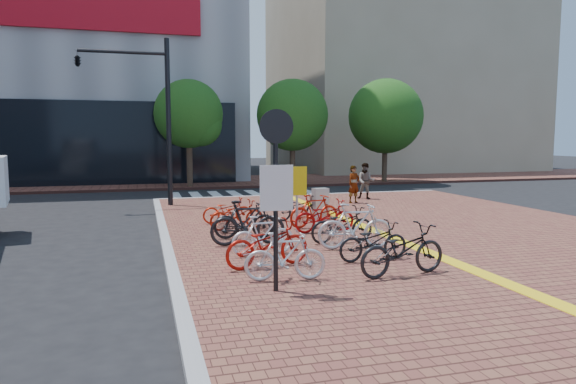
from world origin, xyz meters
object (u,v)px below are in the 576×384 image
object	(u,v)px
yellow_sign	(297,187)
bike_1	(268,244)
bike_5	(237,215)
bike_7	(403,250)
bike_11	(325,216)
traffic_light_pole	(128,90)
bike_4	(245,220)
bike_13	(298,208)
bike_8	(373,241)
bike_6	(228,210)
bike_9	(355,226)
utility_box	(320,204)
bike_3	(248,223)
pedestrian_a	(354,184)
pedestrian_b	(366,181)
bike_0	(285,256)
notice_sign	(276,178)
bike_10	(342,224)
bike_2	(263,235)
bike_12	(314,211)

from	to	relation	value
yellow_sign	bike_1	bearing A→B (deg)	-115.77
bike_5	bike_7	xyz separation A→B (m)	(2.26, -5.98, 0.07)
bike_11	traffic_light_pole	world-z (taller)	traffic_light_pole
bike_4	bike_13	size ratio (longest dim) A/B	1.05
bike_8	traffic_light_pole	world-z (taller)	traffic_light_pole
bike_1	bike_6	size ratio (longest dim) A/B	1.20
bike_9	utility_box	distance (m)	4.53
bike_1	bike_6	distance (m)	5.79
bike_3	bike_5	distance (m)	2.29
bike_13	pedestrian_a	size ratio (longest dim) A/B	1.02
pedestrian_b	bike_13	bearing A→B (deg)	-103.73
bike_6	pedestrian_b	size ratio (longest dim) A/B	0.99
bike_8	yellow_sign	bearing A→B (deg)	5.12
bike_0	bike_6	world-z (taller)	bike_0
bike_0	bike_3	xyz separation A→B (m)	(-0.03, 3.42, 0.10)
bike_1	traffic_light_pole	world-z (taller)	traffic_light_pole
pedestrian_b	notice_sign	xyz separation A→B (m)	(-7.35, -12.36, 1.23)
bike_0	yellow_sign	distance (m)	5.16
pedestrian_a	utility_box	distance (m)	4.81
bike_7	bike_10	bearing A→B (deg)	-9.47
bike_9	yellow_sign	world-z (taller)	yellow_sign
bike_3	bike_10	size ratio (longest dim) A/B	1.08
bike_6	yellow_sign	world-z (taller)	yellow_sign
bike_2	traffic_light_pole	size ratio (longest dim) A/B	0.23
bike_1	utility_box	size ratio (longest dim) A/B	1.79
bike_3	bike_10	world-z (taller)	bike_3
bike_5	bike_13	distance (m)	2.53
pedestrian_b	notice_sign	world-z (taller)	notice_sign
bike_8	bike_9	xyz separation A→B (m)	(0.09, 1.22, 0.13)
bike_5	traffic_light_pole	bearing A→B (deg)	17.53
bike_6	yellow_sign	bearing A→B (deg)	-140.76
bike_12	traffic_light_pole	xyz separation A→B (m)	(-5.50, 6.57, 4.08)
bike_0	bike_13	xyz separation A→B (m)	(2.36, 6.83, -0.05)
bike_2	bike_9	world-z (taller)	bike_9
bike_3	yellow_sign	distance (m)	2.33
bike_8	bike_11	distance (m)	3.56
pedestrian_a	bike_6	bearing A→B (deg)	-165.08
bike_2	utility_box	size ratio (longest dim) A/B	1.46
bike_1	bike_3	distance (m)	2.30
bike_3	bike_6	xyz separation A→B (m)	(0.04, 3.49, -0.16)
bike_8	bike_13	world-z (taller)	bike_8
bike_2	bike_10	size ratio (longest dim) A/B	0.87
traffic_light_pole	bike_9	bearing A→B (deg)	-60.74
bike_10	yellow_sign	xyz separation A→B (m)	(-0.72, 1.68, 0.86)
bike_2	traffic_light_pole	world-z (taller)	traffic_light_pole
bike_2	bike_13	bearing A→B (deg)	-34.42
bike_0	bike_12	bearing A→B (deg)	-15.78
bike_10	bike_11	bearing A→B (deg)	-7.98
bike_7	bike_0	bearing A→B (deg)	75.05
bike_2	bike_5	xyz separation A→B (m)	(0.01, 3.48, -0.03)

